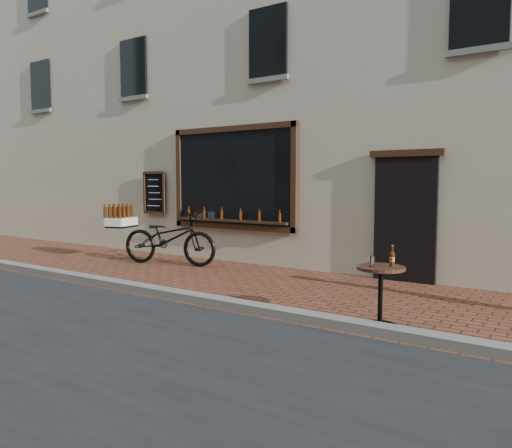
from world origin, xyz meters
The scene contains 5 objects.
ground centered at (0.00, 0.00, 0.00)m, with size 90.00×90.00×0.00m, color brown.
kerb centered at (0.00, 0.20, 0.06)m, with size 90.00×0.25×0.12m, color slate.
shop_building centered at (0.00, 6.50, 5.00)m, with size 28.00×6.20×10.00m.
cargo_bicycle centered at (-2.85, 2.39, 0.58)m, with size 2.61×1.30×1.22m.
bistro_table centered at (2.57, 0.51, 0.53)m, with size 0.58×0.58×1.00m.
Camera 1 is at (4.70, -5.24, 1.75)m, focal length 35.00 mm.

